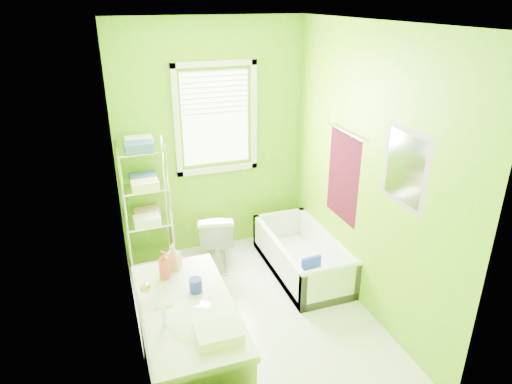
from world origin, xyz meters
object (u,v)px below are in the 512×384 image
object	(u,v)px
toilet	(216,237)
vanity	(191,356)
bathtub	(302,261)
wire_shelf_unit	(146,193)

from	to	relation	value
toilet	vanity	distance (m)	1.95
vanity	bathtub	bearing A→B (deg)	42.31
bathtub	toilet	world-z (taller)	toilet
bathtub	vanity	world-z (taller)	vanity
wire_shelf_unit	toilet	bearing A→B (deg)	-15.85
bathtub	toilet	xyz separation A→B (m)	(-0.84, 0.48, 0.19)
toilet	bathtub	bearing A→B (deg)	162.49
vanity	toilet	bearing A→B (deg)	70.38
bathtub	wire_shelf_unit	world-z (taller)	wire_shelf_unit
toilet	wire_shelf_unit	world-z (taller)	wire_shelf_unit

